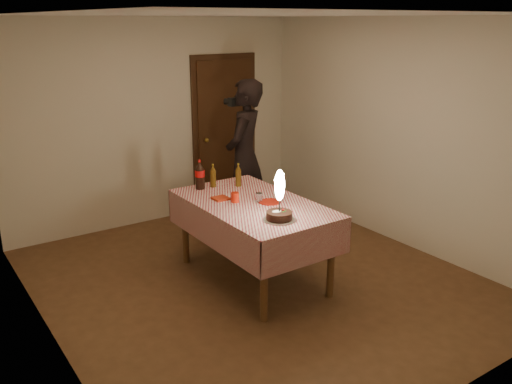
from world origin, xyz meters
TOP-DOWN VIEW (x-y plane):
  - ground at (0.00, 0.00)m, footprint 4.00×4.50m
  - room_shell at (0.03, 0.08)m, footprint 4.04×4.54m
  - dining_table at (0.01, 0.06)m, footprint 1.02×1.72m
  - birthday_cake at (-0.08, -0.48)m, footprint 0.30×0.30m
  - red_plate at (0.14, -0.03)m, footprint 0.22×0.22m
  - red_cup at (-0.14, 0.17)m, footprint 0.08×0.08m
  - clear_cup at (0.06, 0.05)m, footprint 0.07×0.07m
  - napkin_stack at (-0.21, 0.33)m, footprint 0.15×0.15m
  - cola_bottle at (-0.20, 0.76)m, footprint 0.10×0.10m
  - amber_bottle_left at (-0.05, 0.75)m, footprint 0.06×0.06m
  - amber_bottle_right at (0.19, 0.61)m, footprint 0.06×0.06m
  - photographer at (0.70, 1.27)m, footprint 0.82×0.79m

SIDE VIEW (x-z plane):
  - ground at x=0.00m, z-range -0.01..0.01m
  - dining_table at x=0.01m, z-range 0.30..1.13m
  - red_plate at x=0.14m, z-range 0.83..0.84m
  - napkin_stack at x=-0.21m, z-range 0.83..0.85m
  - clear_cup at x=0.06m, z-range 0.83..0.92m
  - red_cup at x=-0.14m, z-range 0.83..0.93m
  - amber_bottle_left at x=-0.05m, z-range 0.82..1.08m
  - amber_bottle_right at x=0.19m, z-range 0.82..1.08m
  - photographer at x=0.70m, z-range 0.00..1.89m
  - birthday_cake at x=-0.08m, z-range 0.73..1.20m
  - cola_bottle at x=-0.20m, z-range 0.82..1.14m
  - room_shell at x=0.03m, z-range 0.34..2.96m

